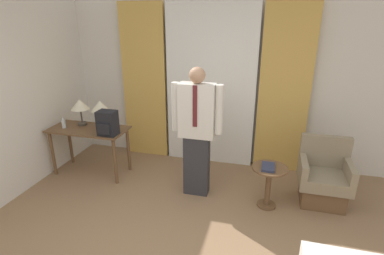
{
  "coord_description": "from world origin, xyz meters",
  "views": [
    {
      "loc": [
        0.91,
        -1.95,
        2.35
      ],
      "look_at": [
        0.01,
        1.47,
        1.03
      ],
      "focal_mm": 28.0,
      "sensor_mm": 36.0,
      "label": 1
    }
  ],
  "objects_px": {
    "table_lamp_right": "(100,107)",
    "side_table": "(269,180)",
    "bottle_near_edge": "(64,124)",
    "book": "(268,167)",
    "armchair": "(323,179)",
    "desk": "(89,135)",
    "backpack": "(107,123)",
    "table_lamp_left": "(80,105)",
    "person": "(197,129)"
  },
  "relations": [
    {
      "from": "table_lamp_right",
      "to": "backpack",
      "type": "bearing_deg",
      "value": -46.24
    },
    {
      "from": "bottle_near_edge",
      "to": "armchair",
      "type": "relative_size",
      "value": 0.19
    },
    {
      "from": "bottle_near_edge",
      "to": "book",
      "type": "bearing_deg",
      "value": -3.57
    },
    {
      "from": "desk",
      "to": "table_lamp_right",
      "type": "relative_size",
      "value": 2.85
    },
    {
      "from": "book",
      "to": "backpack",
      "type": "bearing_deg",
      "value": 177.28
    },
    {
      "from": "bottle_near_edge",
      "to": "person",
      "type": "height_order",
      "value": "person"
    },
    {
      "from": "table_lamp_left",
      "to": "backpack",
      "type": "bearing_deg",
      "value": -23.93
    },
    {
      "from": "table_lamp_left",
      "to": "table_lamp_right",
      "type": "height_order",
      "value": "same"
    },
    {
      "from": "person",
      "to": "side_table",
      "type": "relative_size",
      "value": 3.12
    },
    {
      "from": "table_lamp_left",
      "to": "side_table",
      "type": "xyz_separation_m",
      "value": [
        2.9,
        -0.35,
        -0.68
      ]
    },
    {
      "from": "table_lamp_right",
      "to": "side_table",
      "type": "relative_size",
      "value": 0.73
    },
    {
      "from": "backpack",
      "to": "side_table",
      "type": "bearing_deg",
      "value": -2.03
    },
    {
      "from": "table_lamp_left",
      "to": "person",
      "type": "relative_size",
      "value": 0.23
    },
    {
      "from": "backpack",
      "to": "table_lamp_left",
      "type": "bearing_deg",
      "value": 156.07
    },
    {
      "from": "bottle_near_edge",
      "to": "armchair",
      "type": "height_order",
      "value": "bottle_near_edge"
    },
    {
      "from": "table_lamp_left",
      "to": "person",
      "type": "bearing_deg",
      "value": -7.99
    },
    {
      "from": "table_lamp_right",
      "to": "side_table",
      "type": "height_order",
      "value": "table_lamp_right"
    },
    {
      "from": "book",
      "to": "person",
      "type": "bearing_deg",
      "value": 173.53
    },
    {
      "from": "bottle_near_edge",
      "to": "armchair",
      "type": "distance_m",
      "value": 3.83
    },
    {
      "from": "book",
      "to": "bottle_near_edge",
      "type": "bearing_deg",
      "value": 176.43
    },
    {
      "from": "bottle_near_edge",
      "to": "book",
      "type": "distance_m",
      "value": 3.08
    },
    {
      "from": "backpack",
      "to": "side_table",
      "type": "distance_m",
      "value": 2.35
    },
    {
      "from": "person",
      "to": "armchair",
      "type": "bearing_deg",
      "value": 7.58
    },
    {
      "from": "person",
      "to": "backpack",
      "type": "bearing_deg",
      "value": 180.0
    },
    {
      "from": "desk",
      "to": "backpack",
      "type": "xyz_separation_m",
      "value": [
        0.43,
        -0.15,
        0.29
      ]
    },
    {
      "from": "armchair",
      "to": "bottle_near_edge",
      "type": "bearing_deg",
      "value": -177.9
    },
    {
      "from": "desk",
      "to": "armchair",
      "type": "distance_m",
      "value": 3.44
    },
    {
      "from": "table_lamp_right",
      "to": "backpack",
      "type": "height_order",
      "value": "table_lamp_right"
    },
    {
      "from": "backpack",
      "to": "person",
      "type": "height_order",
      "value": "person"
    },
    {
      "from": "person",
      "to": "side_table",
      "type": "bearing_deg",
      "value": -4.76
    },
    {
      "from": "desk",
      "to": "person",
      "type": "height_order",
      "value": "person"
    },
    {
      "from": "armchair",
      "to": "desk",
      "type": "bearing_deg",
      "value": -178.82
    },
    {
      "from": "backpack",
      "to": "book",
      "type": "distance_m",
      "value": 2.29
    },
    {
      "from": "desk",
      "to": "armchair",
      "type": "xyz_separation_m",
      "value": [
        3.42,
        0.07,
        -0.3
      ]
    },
    {
      "from": "armchair",
      "to": "backpack",
      "type": "bearing_deg",
      "value": -175.74
    },
    {
      "from": "side_table",
      "to": "armchair",
      "type": "bearing_deg",
      "value": 23.44
    },
    {
      "from": "person",
      "to": "side_table",
      "type": "xyz_separation_m",
      "value": [
        0.97,
        -0.08,
        -0.58
      ]
    },
    {
      "from": "desk",
      "to": "side_table",
      "type": "height_order",
      "value": "desk"
    },
    {
      "from": "table_lamp_left",
      "to": "armchair",
      "type": "relative_size",
      "value": 0.48
    },
    {
      "from": "backpack",
      "to": "book",
      "type": "xyz_separation_m",
      "value": [
        2.26,
        -0.11,
        -0.34
      ]
    },
    {
      "from": "desk",
      "to": "table_lamp_left",
      "type": "distance_m",
      "value": 0.48
    },
    {
      "from": "desk",
      "to": "backpack",
      "type": "relative_size",
      "value": 3.34
    },
    {
      "from": "table_lamp_right",
      "to": "bottle_near_edge",
      "type": "xyz_separation_m",
      "value": [
        -0.55,
        -0.19,
        -0.25
      ]
    },
    {
      "from": "desk",
      "to": "table_lamp_left",
      "type": "xyz_separation_m",
      "value": [
        -0.17,
        0.12,
        0.43
      ]
    },
    {
      "from": "side_table",
      "to": "book",
      "type": "height_order",
      "value": "book"
    },
    {
      "from": "armchair",
      "to": "book",
      "type": "distance_m",
      "value": 0.84
    },
    {
      "from": "table_lamp_right",
      "to": "bottle_near_edge",
      "type": "distance_m",
      "value": 0.63
    },
    {
      "from": "table_lamp_right",
      "to": "person",
      "type": "distance_m",
      "value": 1.6
    },
    {
      "from": "table_lamp_left",
      "to": "table_lamp_right",
      "type": "bearing_deg",
      "value": 0.0
    },
    {
      "from": "side_table",
      "to": "book",
      "type": "xyz_separation_m",
      "value": [
        -0.02,
        -0.03,
        0.2
      ]
    }
  ]
}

